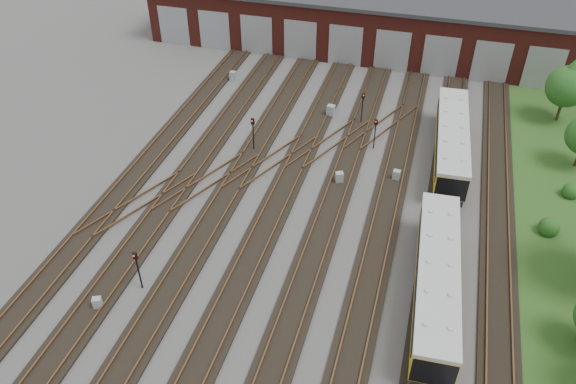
# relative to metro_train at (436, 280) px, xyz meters

# --- Properties ---
(ground) EXTENTS (120.00, 120.00, 0.00)m
(ground) POSITION_rel_metro_train_xyz_m (-10.00, -2.66, -1.76)
(ground) COLOR #413F3C
(ground) RESTS_ON ground
(track_network) EXTENTS (30.40, 70.00, 0.33)m
(track_network) POSITION_rel_metro_train_xyz_m (-10.17, -2.08, -1.66)
(track_network) COLOR black
(track_network) RESTS_ON ground
(maintenance_shed) EXTENTS (51.00, 12.50, 6.35)m
(maintenance_shed) POSITION_rel_metro_train_xyz_m (-10.01, 37.31, 1.44)
(maintenance_shed) COLOR #591D16
(maintenance_shed) RESTS_ON ground
(grass_verge) EXTENTS (8.00, 55.00, 0.05)m
(grass_verge) POSITION_rel_metro_train_xyz_m (9.00, 7.34, -1.74)
(grass_verge) COLOR #254A18
(grass_verge) RESTS_ON ground
(metro_train) EXTENTS (3.17, 45.65, 2.80)m
(metro_train) POSITION_rel_metro_train_xyz_m (0.00, 0.00, 0.00)
(metro_train) COLOR black
(metro_train) RESTS_ON ground
(signal_mast_0) EXTENTS (0.29, 0.27, 3.07)m
(signal_mast_0) POSITION_rel_metro_train_xyz_m (-17.82, -4.13, 0.21)
(signal_mast_0) COLOR black
(signal_mast_0) RESTS_ON ground
(signal_mast_1) EXTENTS (0.29, 0.27, 3.13)m
(signal_mast_1) POSITION_rel_metro_train_xyz_m (-16.06, 12.74, 0.26)
(signal_mast_1) COLOR black
(signal_mast_1) RESTS_ON ground
(signal_mast_2) EXTENTS (0.28, 0.27, 3.09)m
(signal_mast_2) POSITION_rel_metro_train_xyz_m (-8.03, 19.64, 0.21)
(signal_mast_2) COLOR black
(signal_mast_2) RESTS_ON ground
(signal_mast_3) EXTENTS (0.28, 0.27, 2.86)m
(signal_mast_3) POSITION_rel_metro_train_xyz_m (-6.25, 15.87, 0.08)
(signal_mast_3) COLOR black
(signal_mast_3) RESTS_ON ground
(relay_cabinet_0) EXTENTS (0.66, 0.62, 0.88)m
(relay_cabinet_0) POSITION_rel_metro_train_xyz_m (-19.58, -6.39, -1.32)
(relay_cabinet_0) COLOR #95989A
(relay_cabinet_0) RESTS_ON ground
(relay_cabinet_1) EXTENTS (0.62, 0.53, 0.99)m
(relay_cabinet_1) POSITION_rel_metro_train_xyz_m (-22.35, 24.49, -1.27)
(relay_cabinet_1) COLOR #95989A
(relay_cabinet_1) RESTS_ON ground
(relay_cabinet_2) EXTENTS (0.74, 0.69, 0.99)m
(relay_cabinet_2) POSITION_rel_metro_train_xyz_m (-8.07, 10.21, -1.27)
(relay_cabinet_2) COLOR #95989A
(relay_cabinet_2) RESTS_ON ground
(relay_cabinet_3) EXTENTS (0.76, 0.66, 1.15)m
(relay_cabinet_3) POSITION_rel_metro_train_xyz_m (-10.99, 20.14, -1.19)
(relay_cabinet_3) COLOR #95989A
(relay_cabinet_3) RESTS_ON ground
(relay_cabinet_4) EXTENTS (0.62, 0.54, 0.94)m
(relay_cabinet_4) POSITION_rel_metro_train_xyz_m (-3.78, 11.80, -1.29)
(relay_cabinet_4) COLOR #95989A
(relay_cabinet_4) RESTS_ON ground
(tree_0) EXTENTS (3.71, 3.71, 6.15)m
(tree_0) POSITION_rel_metro_train_xyz_m (9.28, 25.20, 2.19)
(tree_0) COLOR #2F2215
(tree_0) RESTS_ON ground
(bush_1) EXTENTS (1.47, 1.47, 1.47)m
(bush_1) POSITION_rel_metro_train_xyz_m (7.38, 8.56, -1.03)
(bush_1) COLOR #1A4714
(bush_1) RESTS_ON ground
(bush_2) EXTENTS (1.33, 1.33, 1.33)m
(bush_2) POSITION_rel_metro_train_xyz_m (9.33, 13.46, -1.10)
(bush_2) COLOR #1A4714
(bush_2) RESTS_ON ground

